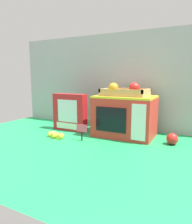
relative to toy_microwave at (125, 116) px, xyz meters
The scene contains 8 objects.
ground_plane 0.24m from the toy_microwave, 167.48° to the right, with size 1.70×1.70×0.00m, color #219E54.
display_back_panel 0.36m from the toy_microwave, 132.90° to the left, with size 1.61×0.03×0.70m, color #A0A3A8.
toy_microwave is the anchor object (origin of this frame).
food_groups_crate 0.16m from the toy_microwave, 96.51° to the left, with size 0.29×0.22×0.09m.
cookie_set_box 0.41m from the toy_microwave, behind, with size 0.26×0.07×0.27m.
price_sign 0.31m from the toy_microwave, 131.69° to the right, with size 0.07×0.01×0.10m.
loose_toy_banana 0.46m from the toy_microwave, 146.42° to the right, with size 0.13×0.07×0.03m.
loose_toy_apple 0.33m from the toy_microwave, ahead, with size 0.07×0.07×0.07m, color red.
Camera 1 is at (0.64, -1.23, 0.38)m, focal length 33.24 mm.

